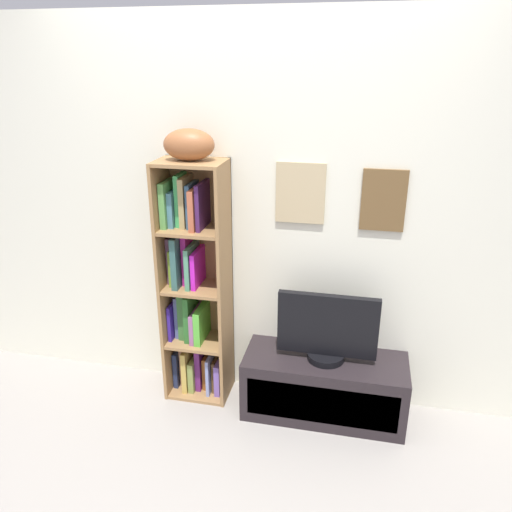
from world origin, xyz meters
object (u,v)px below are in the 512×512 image
television (327,329)px  bookshelf (194,291)px  football (189,145)px  tv_stand (324,386)px

television → bookshelf: bearing=174.5°
football → television: football is taller
bookshelf → television: bearing=-5.5°
bookshelf → tv_stand: (0.84, -0.08, -0.52)m
bookshelf → tv_stand: 0.99m
tv_stand → bookshelf: bearing=174.4°
football → tv_stand: 1.65m
football → tv_stand: (0.82, -0.05, -1.43)m
bookshelf → tv_stand: size_ratio=1.57×
bookshelf → television: (0.84, -0.08, -0.13)m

